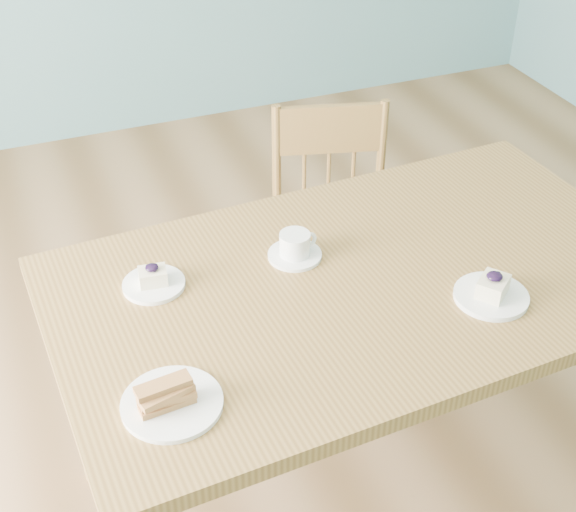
{
  "coord_description": "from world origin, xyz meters",
  "views": [
    {
      "loc": [
        -0.51,
        -1.4,
        1.96
      ],
      "look_at": [
        0.04,
        -0.0,
        0.87
      ],
      "focal_mm": 50.0,
      "sensor_mm": 36.0,
      "label": 1
    }
  ],
  "objects_px": {
    "coffee_cup": "(295,247)",
    "biscotti_plate": "(171,398)",
    "dining_chair": "(333,234)",
    "cheesecake_plate_far": "(153,281)",
    "cheesecake_plate_near": "(492,292)",
    "dining_table": "(362,302)"
  },
  "relations": [
    {
      "from": "coffee_cup",
      "to": "biscotti_plate",
      "type": "bearing_deg",
      "value": -142.83
    },
    {
      "from": "dining_chair",
      "to": "cheesecake_plate_far",
      "type": "relative_size",
      "value": 5.79
    },
    {
      "from": "coffee_cup",
      "to": "biscotti_plate",
      "type": "distance_m",
      "value": 0.56
    },
    {
      "from": "cheesecake_plate_near",
      "to": "coffee_cup",
      "type": "bearing_deg",
      "value": 138.48
    },
    {
      "from": "cheesecake_plate_near",
      "to": "dining_table",
      "type": "bearing_deg",
      "value": 142.35
    },
    {
      "from": "biscotti_plate",
      "to": "cheesecake_plate_far",
      "type": "bearing_deg",
      "value": 81.47
    },
    {
      "from": "biscotti_plate",
      "to": "coffee_cup",
      "type": "bearing_deg",
      "value": 42.29
    },
    {
      "from": "dining_table",
      "to": "coffee_cup",
      "type": "height_order",
      "value": "coffee_cup"
    },
    {
      "from": "dining_table",
      "to": "dining_chair",
      "type": "height_order",
      "value": "dining_chair"
    },
    {
      "from": "dining_chair",
      "to": "biscotti_plate",
      "type": "height_order",
      "value": "biscotti_plate"
    },
    {
      "from": "cheesecake_plate_near",
      "to": "cheesecake_plate_far",
      "type": "relative_size",
      "value": 1.17
    },
    {
      "from": "dining_chair",
      "to": "biscotti_plate",
      "type": "bearing_deg",
      "value": -115.12
    },
    {
      "from": "dining_chair",
      "to": "coffee_cup",
      "type": "relative_size",
      "value": 6.38
    },
    {
      "from": "cheesecake_plate_far",
      "to": "biscotti_plate",
      "type": "height_order",
      "value": "biscotti_plate"
    },
    {
      "from": "cheesecake_plate_far",
      "to": "dining_table",
      "type": "bearing_deg",
      "value": -17.06
    },
    {
      "from": "coffee_cup",
      "to": "dining_chair",
      "type": "bearing_deg",
      "value": 51.24
    },
    {
      "from": "cheesecake_plate_far",
      "to": "biscotti_plate",
      "type": "bearing_deg",
      "value": -98.53
    },
    {
      "from": "dining_table",
      "to": "coffee_cup",
      "type": "bearing_deg",
      "value": 128.78
    },
    {
      "from": "dining_table",
      "to": "dining_chair",
      "type": "xyz_separation_m",
      "value": [
        0.23,
        0.66,
        -0.28
      ]
    },
    {
      "from": "cheesecake_plate_near",
      "to": "coffee_cup",
      "type": "xyz_separation_m",
      "value": [
        -0.36,
        0.32,
        0.01
      ]
    },
    {
      "from": "biscotti_plate",
      "to": "dining_chair",
      "type": "bearing_deg",
      "value": 49.78
    },
    {
      "from": "dining_table",
      "to": "cheesecake_plate_far",
      "type": "bearing_deg",
      "value": 159.65
    }
  ]
}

